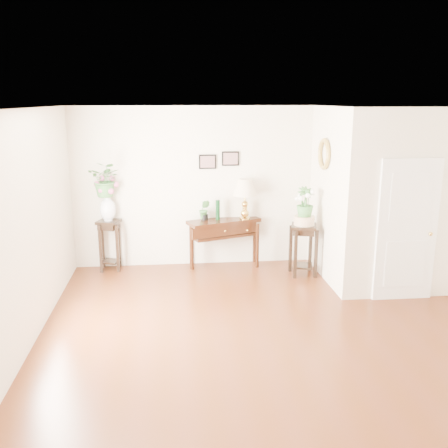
{
  "coord_description": "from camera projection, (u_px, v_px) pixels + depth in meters",
  "views": [
    {
      "loc": [
        -1.27,
        -5.9,
        2.89
      ],
      "look_at": [
        -0.51,
        1.3,
        1.09
      ],
      "focal_mm": 40.0,
      "sensor_mm": 36.0,
      "label": 1
    }
  ],
  "objects": [
    {
      "name": "wall_back",
      "position": [
        244.0,
        187.0,
        8.83
      ],
      "size": [
        6.0,
        0.02,
        2.8
      ],
      "primitive_type": "cube",
      "color": "silver",
      "rests_on": "ground"
    },
    {
      "name": "console_table",
      "position": [
        224.0,
        243.0,
        8.86
      ],
      "size": [
        1.34,
        0.83,
        0.85
      ],
      "primitive_type": "cube",
      "rotation": [
        0.0,
        0.0,
        0.34
      ],
      "color": "#361B09",
      "rests_on": "floor"
    },
    {
      "name": "wall_left",
      "position": [
        26.0,
        230.0,
        5.88
      ],
      "size": [
        0.02,
        5.5,
        2.8
      ],
      "primitive_type": "cube",
      "color": "silver",
      "rests_on": "ground"
    },
    {
      "name": "potted_plant",
      "position": [
        204.0,
        210.0,
        8.68
      ],
      "size": [
        0.22,
        0.19,
        0.34
      ],
      "primitive_type": "imported",
      "rotation": [
        0.0,
        0.0,
        -0.24
      ],
      "color": "#3F7C3A",
      "rests_on": "console_table"
    },
    {
      "name": "ceramic_bowl",
      "position": [
        304.0,
        220.0,
        8.28
      ],
      "size": [
        0.43,
        0.43,
        0.15
      ],
      "primitive_type": "cylinder",
      "rotation": [
        0.0,
        0.0,
        -0.31
      ],
      "color": "beige",
      "rests_on": "plant_stand_b"
    },
    {
      "name": "ceiling",
      "position": [
        279.0,
        108.0,
        5.84
      ],
      "size": [
        6.0,
        5.5,
        0.02
      ],
      "primitive_type": "cube",
      "color": "white",
      "rests_on": "ground"
    },
    {
      "name": "lily_arrangement",
      "position": [
        106.0,
        180.0,
        8.37
      ],
      "size": [
        0.66,
        0.61,
        0.6
      ],
      "primitive_type": "imported",
      "rotation": [
        0.0,
        0.0,
        -0.33
      ],
      "color": "#3F7C3A",
      "rests_on": "porcelain_vase"
    },
    {
      "name": "floor",
      "position": [
        273.0,
        327.0,
        6.52
      ],
      "size": [
        6.0,
        5.5,
        0.02
      ],
      "primitive_type": "cube",
      "color": "#50240F",
      "rests_on": "ground"
    },
    {
      "name": "plant_stand_a",
      "position": [
        110.0,
        245.0,
        8.65
      ],
      "size": [
        0.43,
        0.43,
        0.89
      ],
      "primitive_type": "cube",
      "rotation": [
        0.0,
        0.0,
        -0.32
      ],
      "color": "black",
      "rests_on": "floor"
    },
    {
      "name": "plant_stand_b",
      "position": [
        303.0,
        250.0,
        8.41
      ],
      "size": [
        0.5,
        0.5,
        0.87
      ],
      "primitive_type": "cube",
      "rotation": [
        0.0,
        0.0,
        -0.27
      ],
      "color": "black",
      "rests_on": "floor"
    },
    {
      "name": "door",
      "position": [
        407.0,
        231.0,
        7.23
      ],
      "size": [
        0.9,
        0.05,
        2.1
      ],
      "primitive_type": "cube",
      "color": "white",
      "rests_on": "floor"
    },
    {
      "name": "porcelain_vase",
      "position": [
        108.0,
        208.0,
        8.49
      ],
      "size": [
        0.28,
        0.28,
        0.46
      ],
      "primitive_type": null,
      "rotation": [
        0.0,
        0.0,
        -0.03
      ],
      "color": "white",
      "rests_on": "plant_stand_a"
    },
    {
      "name": "narcissus",
      "position": [
        305.0,
        203.0,
        8.21
      ],
      "size": [
        0.36,
        0.36,
        0.52
      ],
      "primitive_type": "imported",
      "rotation": [
        0.0,
        0.0,
        0.28
      ],
      "color": "#3F7C3A",
      "rests_on": "ceramic_bowl"
    },
    {
      "name": "table_lamp",
      "position": [
        245.0,
        200.0,
        8.71
      ],
      "size": [
        0.44,
        0.44,
        0.72
      ],
      "primitive_type": "cube",
      "rotation": [
        0.0,
        0.0,
        -0.08
      ],
      "color": "gold",
      "rests_on": "console_table"
    },
    {
      "name": "wall_ornament",
      "position": [
        324.0,
        154.0,
        7.97
      ],
      "size": [
        0.07,
        0.51,
        0.51
      ],
      "primitive_type": "torus",
      "rotation": [
        0.0,
        1.57,
        0.0
      ],
      "color": "tan",
      "rests_on": "partition"
    },
    {
      "name": "partition",
      "position": [
        381.0,
        194.0,
        8.11
      ],
      "size": [
        1.8,
        1.95,
        2.8
      ],
      "primitive_type": "cube",
      "color": "silver",
      "rests_on": "floor"
    },
    {
      "name": "green_vase",
      "position": [
        218.0,
        210.0,
        8.7
      ],
      "size": [
        0.07,
        0.07,
        0.35
      ],
      "primitive_type": "cylinder",
      "rotation": [
        0.0,
        0.0,
        -0.03
      ],
      "color": "black",
      "rests_on": "console_table"
    },
    {
      "name": "art_print_right",
      "position": [
        230.0,
        159.0,
        8.67
      ],
      "size": [
        0.3,
        0.02,
        0.25
      ],
      "primitive_type": "cube",
      "color": "black",
      "rests_on": "wall_back"
    },
    {
      "name": "art_print_left",
      "position": [
        208.0,
        162.0,
        8.64
      ],
      "size": [
        0.3,
        0.02,
        0.25
      ],
      "primitive_type": "cube",
      "color": "black",
      "rests_on": "wall_back"
    },
    {
      "name": "wall_front",
      "position": [
        356.0,
        317.0,
        3.53
      ],
      "size": [
        6.0,
        0.02,
        2.8
      ],
      "primitive_type": "cube",
      "color": "silver",
      "rests_on": "ground"
    }
  ]
}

